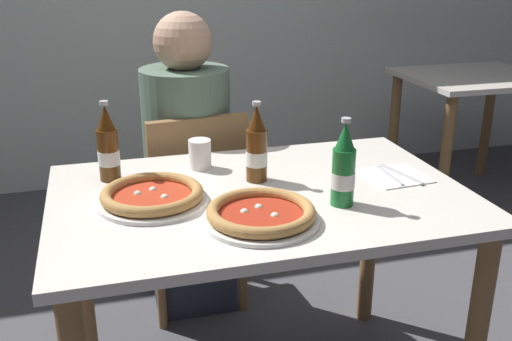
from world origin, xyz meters
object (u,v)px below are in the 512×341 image
Objects in this scene: dining_table_background at (473,102)px; beer_bottle_center at (343,169)px; pizza_margherita_near at (261,214)px; beer_bottle_left at (108,147)px; pizza_marinara_far at (152,196)px; paper_cup at (200,154)px; dining_table_main at (260,228)px; napkin_with_cutlery at (395,176)px; diner_seated at (188,173)px; chair_behind_table at (193,201)px; beer_bottle_right at (257,148)px.

dining_table_background is 2.14m from beer_bottle_center.
pizza_margherita_near is 0.56m from beer_bottle_left.
pizza_margherita_near is (-1.74, -1.55, 0.18)m from dining_table_background.
paper_cup reaches higher than pizza_marinara_far.
dining_table_main is at bearing -1.53° from pizza_marinara_far.
dining_table_background is 2.59× the size of pizza_marinara_far.
beer_bottle_left is 0.89m from napkin_with_cutlery.
napkin_with_cutlery reaches higher than dining_table_background.
beer_bottle_left is at bearing -125.02° from diner_seated.
dining_table_main is 0.99× the size of diner_seated.
beer_bottle_left is (-0.42, 0.22, 0.22)m from dining_table_main.
diner_seated is 0.87m from napkin_with_cutlery.
napkin_with_cutlery is at bearing 126.28° from chair_behind_table.
chair_behind_table is 0.48m from paper_cup.
diner_seated is 1.51× the size of dining_table_background.
pizza_margherita_near is 1.24× the size of beer_bottle_right.
paper_cup is (-0.32, 0.39, -0.06)m from beer_bottle_center.
dining_table_main is at bearing -140.96° from dining_table_background.
beer_bottle_center is (0.30, -0.75, 0.37)m from chair_behind_table.
beer_bottle_left is at bearing 166.04° from napkin_with_cutlery.
napkin_with_cutlery is (0.75, 0.00, -0.02)m from pizza_marinara_far.
pizza_margherita_near is at bearing 87.59° from chair_behind_table.
beer_bottle_center is 1.27× the size of napkin_with_cutlery.
beer_bottle_right is at bearing -46.34° from paper_cup.
dining_table_background is at bearing 45.32° from beer_bottle_center.
beer_bottle_left is 0.45m from beer_bottle_right.
dining_table_background is 2.42m from pizza_marinara_far.
paper_cup is (-0.02, -0.41, 0.21)m from diner_seated.
beer_bottle_right is (0.07, 0.29, 0.08)m from pizza_margherita_near.
pizza_marinara_far is (-1.99, -1.36, 0.18)m from dining_table_background.
chair_behind_table is at bearing 50.98° from beer_bottle_left.
diner_seated is 0.90m from beer_bottle_center.
diner_seated reaches higher than dining_table_background.
pizza_marinara_far reaches higher than dining_table_main.
beer_bottle_center is (0.50, -0.15, 0.08)m from pizza_marinara_far.
beer_bottle_center reaches higher than pizza_margherita_near.
paper_cup is at bearing -92.99° from diner_seated.
dining_table_background is at bearing -163.02° from chair_behind_table.
beer_bottle_right is at bearing 81.14° from dining_table_main.
beer_bottle_left reaches higher than napkin_with_cutlery.
napkin_with_cutlery is (0.25, 0.15, -0.10)m from beer_bottle_center.
diner_seated is 12.73× the size of paper_cup.
beer_bottle_left and beer_bottle_right have the same top height.
beer_bottle_center is at bearing -50.48° from paper_cup.
beer_bottle_left is 0.29m from paper_cup.
dining_table_background is at bearing 28.53° from beer_bottle_left.
chair_behind_table is 0.89m from beer_bottle_center.
beer_bottle_center is 0.31m from napkin_with_cutlery.
pizza_margherita_near is 0.45m from paper_cup.
paper_cup is (-0.15, 0.15, -0.06)m from beer_bottle_right.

